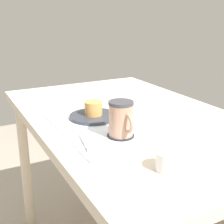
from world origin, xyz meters
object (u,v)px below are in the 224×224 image
(dining_table, at_px, (130,135))
(pastry, at_px, (93,108))
(sugar_bowl, at_px, (169,161))
(pastry_plate, at_px, (94,116))
(coffee_mug, at_px, (121,119))

(dining_table, bearing_deg, pastry, -99.08)
(dining_table, distance_m, sugar_bowl, 0.46)
(pastry_plate, relative_size, coffee_mug, 1.61)
(pastry_plate, xyz_separation_m, sugar_bowl, (0.45, 0.01, 0.02))
(pastry_plate, bearing_deg, coffee_mug, 0.72)
(dining_table, relative_size, pastry_plate, 6.67)
(dining_table, xyz_separation_m, coffee_mug, (0.18, -0.14, 0.15))
(pastry, bearing_deg, dining_table, 80.92)
(pastry_plate, distance_m, coffee_mug, 0.21)
(coffee_mug, bearing_deg, pastry, -179.28)
(pastry, bearing_deg, pastry_plate, 0.00)
(dining_table, xyz_separation_m, sugar_bowl, (0.42, -0.14, 0.11))
(pastry_plate, xyz_separation_m, coffee_mug, (0.21, 0.00, 0.05))
(coffee_mug, bearing_deg, dining_table, 141.70)
(pastry, height_order, sugar_bowl, pastry)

